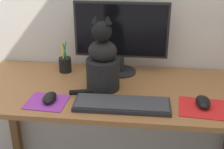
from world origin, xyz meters
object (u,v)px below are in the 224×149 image
Objects in this scene: monitor at (121,35)px; computer_mouse_right at (203,102)px; keyboard at (122,104)px; pen_cup at (65,64)px; cat at (102,63)px; computer_mouse_left at (49,98)px.

monitor is 4.50× the size of computer_mouse_right.
keyboard is at bearing -173.35° from computer_mouse_right.
computer_mouse_right is at bearing 6.03° from keyboard.
monitor is 0.36m from pen_cup.
cat reaches higher than keyboard.
pen_cup is at bearing 92.09° from computer_mouse_left.
cat is at bearing 164.83° from computer_mouse_right.
keyboard is 4.08× the size of computer_mouse_left.
monitor reaches higher than computer_mouse_left.
computer_mouse_right is 0.30× the size of cat.
computer_mouse_right reaches higher than computer_mouse_left.
monitor is 4.73× the size of computer_mouse_left.
cat reaches higher than computer_mouse_right.
pen_cup reaches higher than computer_mouse_right.
pen_cup is (-0.71, 0.31, 0.02)m from computer_mouse_right.
pen_cup is (-0.31, -0.02, -0.18)m from monitor.
computer_mouse_left is 0.28× the size of cat.
keyboard is at bearing -1.11° from computer_mouse_left.
keyboard is at bearing -84.17° from monitor.
monitor is 0.23m from cat.
computer_mouse_right is 0.77m from pen_cup.
keyboard is 2.50× the size of pen_cup.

